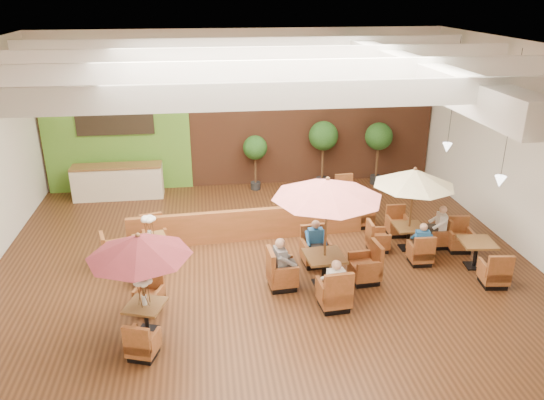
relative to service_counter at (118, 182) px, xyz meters
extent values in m
plane|color=#381E0F|center=(4.40, -5.10, -0.58)|extent=(14.00, 14.00, 0.00)
cube|color=silver|center=(4.40, 0.90, 2.17)|extent=(14.00, 0.04, 5.50)
cube|color=silver|center=(4.40, -11.10, 2.17)|extent=(14.00, 0.04, 5.50)
cube|color=silver|center=(11.40, -5.10, 2.17)|extent=(0.04, 12.00, 5.50)
cube|color=white|center=(4.40, -5.10, 4.92)|extent=(14.00, 12.00, 0.04)
cube|color=brown|center=(4.40, 0.84, 1.02)|extent=(13.90, 0.10, 3.20)
cube|color=#1E3819|center=(4.40, 0.83, 2.47)|extent=(13.90, 0.12, 0.35)
cube|color=#558E29|center=(0.00, 0.78, 1.02)|extent=(5.00, 0.08, 3.20)
cube|color=black|center=(0.00, 0.70, 1.82)|extent=(2.60, 0.08, 0.70)
cube|color=white|center=(7.90, -5.10, 4.37)|extent=(0.60, 11.00, 0.60)
cube|color=white|center=(4.40, -9.10, 4.57)|extent=(13.60, 0.12, 0.45)
cube|color=white|center=(4.40, -6.40, 4.57)|extent=(13.60, 0.12, 0.45)
cube|color=white|center=(4.40, -3.80, 4.57)|extent=(13.60, 0.12, 0.45)
cube|color=white|center=(4.40, -1.10, 4.57)|extent=(13.60, 0.12, 0.45)
cylinder|color=black|center=(10.20, -6.10, 3.32)|extent=(0.01, 0.01, 3.20)
cone|color=white|center=(10.20, -6.10, 1.72)|extent=(0.28, 0.28, 0.28)
cylinder|color=black|center=(10.20, -3.10, 3.32)|extent=(0.01, 0.01, 3.20)
cone|color=white|center=(10.20, -3.10, 1.72)|extent=(0.28, 0.28, 0.28)
sphere|color=#FFEAC6|center=(-1.60, 0.60, 2.47)|extent=(0.14, 0.14, 0.14)
sphere|color=#FFEAC6|center=(0.40, 0.60, 2.47)|extent=(0.14, 0.14, 0.14)
sphere|color=#FFEAC6|center=(2.40, 0.60, 2.47)|extent=(0.14, 0.14, 0.14)
sphere|color=#FFEAC6|center=(4.40, 0.60, 2.47)|extent=(0.14, 0.14, 0.14)
sphere|color=#FFEAC6|center=(6.40, 0.60, 2.47)|extent=(0.14, 0.14, 0.14)
sphere|color=#FFEAC6|center=(8.40, 0.60, 2.47)|extent=(0.14, 0.14, 0.14)
sphere|color=#FFEAC6|center=(10.40, 0.60, 2.47)|extent=(0.14, 0.14, 0.14)
cube|color=beige|center=(0.00, 0.00, -0.03)|extent=(3.00, 0.70, 1.10)
cube|color=brown|center=(0.00, 0.00, 0.57)|extent=(3.00, 0.75, 0.06)
cube|color=brown|center=(4.11, -3.86, -0.12)|extent=(6.75, 0.57, 0.93)
cube|color=brown|center=(1.59, -7.93, 0.05)|extent=(0.95, 0.95, 0.05)
cylinder|color=black|center=(1.59, -7.93, -0.26)|extent=(0.09, 0.09, 0.58)
cube|color=black|center=(1.59, -7.93, -0.57)|extent=(0.50, 0.50, 0.04)
cube|color=brown|center=(1.59, -8.77, -0.32)|extent=(0.70, 0.70, 0.28)
cube|color=brown|center=(1.66, -8.99, -0.05)|extent=(0.55, 0.26, 0.62)
cube|color=brown|center=(1.35, -8.69, -0.14)|extent=(0.22, 0.48, 0.25)
cube|color=brown|center=(1.83, -8.86, -0.14)|extent=(0.22, 0.48, 0.25)
cube|color=black|center=(1.59, -8.77, -0.52)|extent=(0.62, 0.62, 0.12)
cube|color=brown|center=(1.59, -7.09, -0.32)|extent=(0.70, 0.70, 0.28)
cube|color=brown|center=(1.52, -6.88, -0.05)|extent=(0.55, 0.26, 0.62)
cube|color=brown|center=(1.83, -7.18, -0.14)|extent=(0.22, 0.48, 0.25)
cube|color=brown|center=(1.35, -7.01, -0.14)|extent=(0.22, 0.48, 0.25)
cube|color=black|center=(1.59, -7.09, -0.52)|extent=(0.62, 0.62, 0.12)
cylinder|color=brown|center=(1.59, -7.93, 0.52)|extent=(0.06, 0.06, 2.21)
cone|color=#57191E|center=(1.59, -7.93, 1.44)|extent=(2.12, 2.12, 0.45)
sphere|color=brown|center=(1.59, -7.93, 1.67)|extent=(0.10, 0.10, 0.10)
cylinder|color=silver|center=(1.59, -7.93, 0.19)|extent=(0.10, 0.10, 0.22)
cube|color=brown|center=(5.71, -6.57, 0.19)|extent=(0.98, 0.98, 0.06)
cylinder|color=black|center=(5.71, -6.57, -0.18)|extent=(0.11, 0.11, 0.71)
cube|color=black|center=(5.71, -6.57, -0.56)|extent=(0.52, 0.52, 0.04)
cube|color=brown|center=(5.71, -7.59, -0.26)|extent=(0.72, 0.72, 0.35)
cube|color=brown|center=(5.69, -7.88, 0.07)|extent=(0.68, 0.16, 0.76)
cube|color=brown|center=(5.40, -7.62, -0.04)|extent=(0.13, 0.60, 0.30)
cube|color=brown|center=(6.02, -7.57, -0.04)|extent=(0.13, 0.60, 0.30)
cube|color=black|center=(5.71, -7.59, -0.51)|extent=(0.64, 0.64, 0.15)
cube|color=brown|center=(5.71, -5.54, -0.26)|extent=(0.72, 0.72, 0.35)
cube|color=brown|center=(5.73, -5.26, 0.07)|extent=(0.68, 0.16, 0.76)
cube|color=brown|center=(6.02, -5.52, -0.04)|extent=(0.13, 0.60, 0.30)
cube|color=brown|center=(5.40, -5.57, -0.04)|extent=(0.13, 0.60, 0.30)
cube|color=black|center=(5.71, -5.54, -0.51)|extent=(0.64, 0.64, 0.15)
cube|color=brown|center=(4.68, -6.57, -0.26)|extent=(0.72, 0.72, 0.35)
cube|color=brown|center=(4.96, -6.59, 0.07)|extent=(0.16, 0.68, 0.76)
cube|color=brown|center=(4.66, -6.26, -0.04)|extent=(0.60, 0.13, 0.30)
cube|color=brown|center=(4.71, -6.88, -0.04)|extent=(0.60, 0.13, 0.30)
cube|color=black|center=(4.68, -6.57, -0.51)|extent=(0.64, 0.64, 0.15)
cube|color=brown|center=(6.74, -6.57, -0.26)|extent=(0.72, 0.72, 0.35)
cube|color=brown|center=(6.46, -6.55, 0.07)|extent=(0.16, 0.68, 0.76)
cube|color=brown|center=(6.76, -6.88, -0.04)|extent=(0.60, 0.13, 0.30)
cube|color=brown|center=(6.71, -6.26, -0.04)|extent=(0.60, 0.13, 0.30)
cube|color=black|center=(6.74, -6.57, -0.51)|extent=(0.64, 0.64, 0.15)
cylinder|color=brown|center=(5.71, -6.57, 0.77)|extent=(0.06, 0.06, 2.70)
cone|color=#C86260|center=(5.71, -6.57, 1.94)|extent=(2.59, 2.59, 0.45)
sphere|color=brown|center=(5.71, -6.57, 2.17)|extent=(0.10, 0.10, 0.10)
cube|color=brown|center=(8.45, -4.99, 0.08)|extent=(0.80, 0.80, 0.05)
cylinder|color=black|center=(8.45, -4.99, -0.24)|extent=(0.09, 0.09, 0.60)
cube|color=black|center=(8.45, -4.99, -0.56)|extent=(0.42, 0.42, 0.04)
cube|color=brown|center=(8.45, -5.86, -0.31)|extent=(0.58, 0.58, 0.29)
cube|color=brown|center=(8.46, -6.10, -0.03)|extent=(0.57, 0.11, 0.64)
cube|color=brown|center=(8.19, -5.86, -0.13)|extent=(0.09, 0.51, 0.26)
cube|color=brown|center=(8.72, -5.87, -0.13)|extent=(0.09, 0.51, 0.26)
cube|color=black|center=(8.45, -5.86, -0.52)|extent=(0.52, 0.52, 0.13)
cube|color=brown|center=(8.45, -4.13, -0.31)|extent=(0.58, 0.58, 0.29)
cube|color=brown|center=(8.44, -3.89, -0.03)|extent=(0.57, 0.11, 0.64)
cube|color=brown|center=(8.72, -4.13, -0.13)|extent=(0.09, 0.51, 0.26)
cube|color=brown|center=(8.19, -4.12, -0.13)|extent=(0.09, 0.51, 0.26)
cube|color=black|center=(8.45, -4.13, -0.52)|extent=(0.52, 0.52, 0.13)
cube|color=brown|center=(7.58, -4.99, -0.31)|extent=(0.58, 0.58, 0.29)
cube|color=brown|center=(7.82, -4.99, -0.03)|extent=(0.11, 0.57, 0.64)
cube|color=brown|center=(7.59, -4.73, -0.13)|extent=(0.51, 0.09, 0.26)
cube|color=brown|center=(7.57, -5.26, -0.13)|extent=(0.51, 0.09, 0.26)
cube|color=black|center=(7.58, -4.99, -0.52)|extent=(0.52, 0.52, 0.13)
cube|color=brown|center=(9.32, -4.99, -0.31)|extent=(0.58, 0.58, 0.29)
cube|color=brown|center=(9.08, -5.00, -0.03)|extent=(0.11, 0.57, 0.64)
cube|color=brown|center=(9.31, -5.26, -0.13)|extent=(0.51, 0.09, 0.26)
cube|color=brown|center=(9.33, -4.73, -0.13)|extent=(0.51, 0.09, 0.26)
cube|color=black|center=(9.32, -4.99, -0.52)|extent=(0.52, 0.52, 0.13)
cylinder|color=brown|center=(8.45, -4.99, 0.56)|extent=(0.06, 0.06, 2.29)
cone|color=beige|center=(8.45, -4.99, 1.52)|extent=(2.20, 2.20, 0.45)
sphere|color=brown|center=(8.45, -4.99, 1.75)|extent=(0.10, 0.10, 0.10)
cube|color=brown|center=(1.47, -4.94, 0.12)|extent=(1.02, 1.02, 0.06)
cylinder|color=black|center=(1.47, -4.94, -0.22)|extent=(0.10, 0.10, 0.65)
cube|color=black|center=(1.47, -4.94, -0.56)|extent=(0.54, 0.54, 0.04)
cube|color=brown|center=(1.47, -5.88, -0.29)|extent=(0.74, 0.74, 0.31)
cube|color=brown|center=(1.40, -6.12, 0.01)|extent=(0.61, 0.25, 0.69)
cube|color=brown|center=(1.19, -5.95, -0.09)|extent=(0.21, 0.54, 0.28)
cube|color=brown|center=(1.74, -5.80, -0.09)|extent=(0.21, 0.54, 0.28)
cube|color=black|center=(1.47, -5.88, -0.51)|extent=(0.66, 0.66, 0.14)
cube|color=brown|center=(1.47, -4.01, -0.29)|extent=(0.74, 0.74, 0.31)
cube|color=brown|center=(1.53, -3.76, 0.01)|extent=(0.61, 0.25, 0.69)
cube|color=brown|center=(1.74, -3.94, -0.09)|extent=(0.21, 0.54, 0.28)
cube|color=brown|center=(1.19, -4.08, -0.09)|extent=(0.21, 0.54, 0.28)
cube|color=black|center=(1.47, -4.01, -0.51)|extent=(0.66, 0.66, 0.14)
cube|color=brown|center=(0.53, -4.94, -0.29)|extent=(0.74, 0.74, 0.31)
cube|color=brown|center=(0.78, -5.00, 0.01)|extent=(0.25, 0.61, 0.69)
cube|color=brown|center=(0.46, -4.67, -0.09)|extent=(0.54, 0.21, 0.28)
cube|color=brown|center=(0.60, -5.22, -0.09)|extent=(0.54, 0.21, 0.28)
cube|color=black|center=(0.53, -4.94, -0.51)|extent=(0.66, 0.66, 0.14)
cylinder|color=silver|center=(1.47, -4.94, 0.26)|extent=(0.10, 0.10, 0.22)
cube|color=brown|center=(9.80, -6.22, 0.12)|extent=(0.92, 0.92, 0.06)
cylinder|color=black|center=(9.80, -6.22, -0.22)|extent=(0.10, 0.10, 0.65)
cube|color=black|center=(9.80, -6.22, -0.56)|extent=(0.49, 0.49, 0.04)
cube|color=brown|center=(9.80, -7.15, -0.29)|extent=(0.67, 0.67, 0.31)
cube|color=brown|center=(9.83, -7.40, 0.00)|extent=(0.61, 0.17, 0.68)
cube|color=brown|center=(9.52, -7.11, -0.09)|extent=(0.14, 0.54, 0.27)
cube|color=brown|center=(10.08, -7.18, -0.09)|extent=(0.14, 0.54, 0.27)
cube|color=black|center=(9.80, -7.15, -0.51)|extent=(0.60, 0.60, 0.14)
cube|color=brown|center=(9.80, -5.29, -0.29)|extent=(0.67, 0.67, 0.31)
cube|color=brown|center=(9.77, -5.04, 0.00)|extent=(0.61, 0.17, 0.68)
cube|color=brown|center=(10.08, -5.32, -0.09)|extent=(0.14, 0.54, 0.27)
cube|color=brown|center=(9.52, -5.26, -0.09)|extent=(0.14, 0.54, 0.27)
cube|color=black|center=(9.80, -5.29, -0.51)|extent=(0.60, 0.60, 0.14)
cube|color=brown|center=(7.61, -2.45, 0.13)|extent=(0.91, 0.91, 0.06)
cylinder|color=black|center=(7.61, -2.45, -0.22)|extent=(0.10, 0.10, 0.66)
cube|color=black|center=(7.61, -2.45, -0.56)|extent=(0.48, 0.48, 0.04)
cube|color=brown|center=(7.61, -3.40, -0.28)|extent=(0.66, 0.66, 0.32)
cube|color=brown|center=(7.59, -3.66, 0.01)|extent=(0.62, 0.15, 0.70)
cube|color=brown|center=(7.32, -3.42, -0.09)|extent=(0.12, 0.55, 0.28)
cube|color=brown|center=(7.90, -3.38, -0.09)|extent=(0.12, 0.55, 0.28)
cube|color=black|center=(7.61, -3.40, -0.51)|extent=(0.59, 0.59, 0.14)
cube|color=brown|center=(7.61, -1.51, -0.28)|extent=(0.66, 0.66, 0.32)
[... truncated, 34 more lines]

